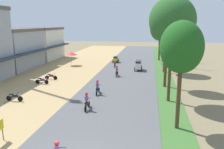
# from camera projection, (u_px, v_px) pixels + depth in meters

# --- Properties ---
(shophouse_mid) EXTENTS (8.27, 10.24, 6.90)m
(shophouse_mid) POSITION_uv_depth(u_px,v_px,m) (13.00, 49.00, 40.95)
(shophouse_mid) COLOR #999EA8
(shophouse_mid) RESTS_ON ground
(shophouse_far) EXTENTS (8.08, 9.98, 6.90)m
(shophouse_far) POSITION_uv_depth(u_px,v_px,m) (42.00, 43.00, 51.71)
(shophouse_far) COLOR silver
(shophouse_far) RESTS_ON ground
(parked_motorbike_nearest) EXTENTS (1.80, 0.54, 0.94)m
(parked_motorbike_nearest) POSITION_uv_depth(u_px,v_px,m) (15.00, 96.00, 23.91)
(parked_motorbike_nearest) COLOR black
(parked_motorbike_nearest) RESTS_ON dirt_shoulder
(parked_motorbike_second) EXTENTS (1.80, 0.54, 0.94)m
(parked_motorbike_second) POSITION_uv_depth(u_px,v_px,m) (42.00, 80.00, 30.70)
(parked_motorbike_second) COLOR black
(parked_motorbike_second) RESTS_ON dirt_shoulder
(parked_motorbike_third) EXTENTS (1.80, 0.54, 0.94)m
(parked_motorbike_third) POSITION_uv_depth(u_px,v_px,m) (51.00, 76.00, 33.07)
(parked_motorbike_third) COLOR black
(parked_motorbike_third) RESTS_ON dirt_shoulder
(vendor_umbrella) EXTENTS (2.20, 2.20, 2.52)m
(vendor_umbrella) POSITION_uv_depth(u_px,v_px,m) (71.00, 53.00, 43.75)
(vendor_umbrella) COLOR #99999E
(vendor_umbrella) RESTS_ON dirt_shoulder
(median_tree_nearest) EXTENTS (3.06, 3.06, 7.97)m
(median_tree_nearest) POSITION_uv_depth(u_px,v_px,m) (182.00, 48.00, 16.62)
(median_tree_nearest) COLOR #4C351E
(median_tree_nearest) RESTS_ON median_strip
(median_tree_second) EXTENTS (4.43, 4.43, 10.29)m
(median_tree_second) POSITION_uv_depth(u_px,v_px,m) (172.00, 21.00, 22.43)
(median_tree_second) COLOR #4C351E
(median_tree_second) RESTS_ON median_strip
(median_tree_third) EXTENTS (3.45, 3.45, 9.76)m
(median_tree_third) POSITION_uv_depth(u_px,v_px,m) (168.00, 24.00, 27.92)
(median_tree_third) COLOR #4C351E
(median_tree_third) RESTS_ON median_strip
(median_tree_fourth) EXTENTS (4.38, 4.38, 9.06)m
(median_tree_fourth) POSITION_uv_depth(u_px,v_px,m) (166.00, 28.00, 36.81)
(median_tree_fourth) COLOR #4C351E
(median_tree_fourth) RESTS_ON median_strip
(median_tree_fifth) EXTENTS (4.24, 4.24, 9.41)m
(median_tree_fifth) POSITION_uv_depth(u_px,v_px,m) (160.00, 28.00, 49.01)
(median_tree_fifth) COLOR #4C351E
(median_tree_fifth) RESTS_ON median_strip
(streetlamp_near) EXTENTS (3.16, 0.20, 7.49)m
(streetlamp_near) POSITION_uv_depth(u_px,v_px,m) (163.00, 42.00, 43.72)
(streetlamp_near) COLOR gray
(streetlamp_near) RESTS_ON median_strip
(streetlamp_mid) EXTENTS (3.16, 0.20, 7.38)m
(streetlamp_mid) POSITION_uv_depth(u_px,v_px,m) (159.00, 36.00, 63.68)
(streetlamp_mid) COLOR gray
(streetlamp_mid) RESTS_ON median_strip
(utility_pole_near) EXTENTS (1.80, 0.20, 9.90)m
(utility_pole_near) POSITION_uv_depth(u_px,v_px,m) (176.00, 38.00, 42.38)
(utility_pole_near) COLOR brown
(utility_pole_near) RESTS_ON ground
(utility_pole_far) EXTENTS (1.80, 0.20, 9.10)m
(utility_pole_far) POSITION_uv_depth(u_px,v_px,m) (177.00, 38.00, 48.57)
(utility_pole_far) COLOR brown
(utility_pole_far) RESTS_ON ground
(car_van_white) EXTENTS (1.19, 2.41, 1.67)m
(car_van_white) POSITION_uv_depth(u_px,v_px,m) (138.00, 65.00, 39.33)
(car_van_white) COLOR silver
(car_van_white) RESTS_ON road_strip
(car_hatchback_yellow) EXTENTS (1.04, 2.00, 1.23)m
(car_hatchback_yellow) POSITION_uv_depth(u_px,v_px,m) (116.00, 59.00, 47.42)
(car_hatchback_yellow) COLOR gold
(car_hatchback_yellow) RESTS_ON road_strip
(motorbike_ahead_second) EXTENTS (0.54, 1.80, 1.66)m
(motorbike_ahead_second) POSITION_uv_depth(u_px,v_px,m) (87.00, 101.00, 21.47)
(motorbike_ahead_second) COLOR black
(motorbike_ahead_second) RESTS_ON road_strip
(motorbike_ahead_third) EXTENTS (0.54, 1.80, 1.66)m
(motorbike_ahead_third) POSITION_uv_depth(u_px,v_px,m) (98.00, 87.00, 26.14)
(motorbike_ahead_third) COLOR black
(motorbike_ahead_third) RESTS_ON road_strip
(motorbike_ahead_fourth) EXTENTS (0.54, 1.80, 1.66)m
(motorbike_ahead_fourth) POSITION_uv_depth(u_px,v_px,m) (117.00, 71.00, 34.91)
(motorbike_ahead_fourth) COLOR black
(motorbike_ahead_fourth) RESTS_ON road_strip
(motorbike_ahead_fifth) EXTENTS (0.54, 1.80, 0.94)m
(motorbike_ahead_fifth) POSITION_uv_depth(u_px,v_px,m) (115.00, 64.00, 42.48)
(motorbike_ahead_fifth) COLOR black
(motorbike_ahead_fifth) RESTS_ON road_strip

